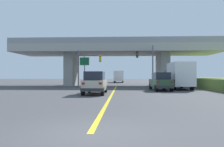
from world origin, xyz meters
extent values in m
plane|color=#424244|center=(0.00, 30.43, 0.00)|extent=(160.00, 160.00, 0.00)
cube|color=#A8A59E|center=(0.00, 30.43, 5.99)|extent=(33.39, 8.70, 1.21)
cube|color=#9A9891|center=(-7.68, 30.43, 2.69)|extent=(1.49, 5.22, 5.38)
cube|color=#9A9891|center=(7.68, 30.43, 2.69)|extent=(1.49, 5.22, 5.38)
cube|color=gray|center=(0.00, 26.23, 7.05)|extent=(33.39, 0.20, 0.90)
cube|color=gray|center=(0.00, 34.62, 7.05)|extent=(33.39, 0.20, 0.90)
cube|color=yellow|center=(0.00, 13.69, 0.00)|extent=(0.20, 27.38, 0.01)
cube|color=#B7B29E|center=(-1.53, 13.47, 0.81)|extent=(1.83, 4.54, 0.90)
cube|color=#1E232D|center=(-1.53, 13.13, 1.64)|extent=(1.61, 2.50, 0.76)
cube|color=#2D2D30|center=(-1.53, 11.24, 0.50)|extent=(1.87, 0.20, 0.28)
cube|color=red|center=(-2.21, 11.17, 1.03)|extent=(0.24, 0.06, 0.16)
cube|color=red|center=(-0.84, 11.17, 1.03)|extent=(0.24, 0.06, 0.16)
cylinder|color=black|center=(-2.34, 15.19, 0.36)|extent=(0.26, 0.72, 0.72)
cylinder|color=black|center=(-0.71, 15.19, 0.36)|extent=(0.26, 0.72, 0.72)
cylinder|color=black|center=(-2.34, 11.74, 0.36)|extent=(0.26, 0.72, 0.72)
cylinder|color=black|center=(-0.71, 11.74, 0.36)|extent=(0.26, 0.72, 0.72)
cube|color=#2D4C33|center=(5.22, 18.52, 0.81)|extent=(2.00, 4.65, 0.90)
cube|color=#1E232D|center=(5.23, 18.17, 1.64)|extent=(1.70, 2.58, 0.76)
cube|color=#2D2D30|center=(5.31, 16.28, 0.50)|extent=(1.86, 0.28, 0.28)
cube|color=red|center=(4.63, 16.18, 1.03)|extent=(0.24, 0.07, 0.16)
cube|color=red|center=(5.99, 16.24, 1.03)|extent=(0.24, 0.07, 0.16)
cylinder|color=black|center=(4.34, 20.23, 0.36)|extent=(0.29, 0.73, 0.72)
cylinder|color=black|center=(5.95, 20.29, 0.36)|extent=(0.29, 0.73, 0.72)
cylinder|color=black|center=(4.48, 16.74, 0.36)|extent=(0.29, 0.73, 0.72)
cylinder|color=black|center=(6.09, 16.81, 0.36)|extent=(0.29, 0.73, 0.72)
cube|color=navy|center=(7.84, 23.25, 1.40)|extent=(2.20, 2.00, 1.90)
cube|color=white|center=(7.84, 20.01, 1.83)|extent=(2.31, 4.48, 2.76)
cube|color=#195999|center=(7.84, 20.01, 1.14)|extent=(2.33, 4.39, 0.24)
cylinder|color=black|center=(6.84, 23.25, 0.45)|extent=(0.30, 0.90, 0.90)
cylinder|color=black|center=(8.84, 23.25, 0.45)|extent=(0.30, 0.90, 0.90)
cylinder|color=black|center=(6.84, 18.89, 0.45)|extent=(0.30, 0.90, 0.90)
cylinder|color=black|center=(8.84, 18.89, 0.45)|extent=(0.30, 0.90, 0.90)
cylinder|color=#56595E|center=(5.29, 24.99, 3.01)|extent=(0.18, 0.18, 6.02)
cylinder|color=#56595E|center=(4.18, 24.99, 5.21)|extent=(2.22, 0.12, 0.12)
cube|color=black|center=(3.07, 24.99, 4.73)|extent=(0.32, 0.26, 0.96)
sphere|color=red|center=(3.07, 24.84, 5.03)|extent=(0.16, 0.16, 0.16)
sphere|color=gold|center=(3.07, 24.84, 4.73)|extent=(0.16, 0.16, 0.16)
sphere|color=green|center=(3.07, 24.84, 4.43)|extent=(0.16, 0.16, 0.16)
cylinder|color=#56595E|center=(-5.29, 24.26, 2.64)|extent=(0.18, 0.18, 5.28)
cylinder|color=#56595E|center=(-3.74, 24.26, 4.57)|extent=(3.11, 0.12, 0.12)
cube|color=gold|center=(-2.18, 24.26, 4.09)|extent=(0.32, 0.26, 0.96)
sphere|color=red|center=(-2.18, 24.11, 4.39)|extent=(0.16, 0.16, 0.16)
sphere|color=gold|center=(-2.18, 24.11, 4.09)|extent=(0.16, 0.16, 0.16)
sphere|color=green|center=(-2.18, 24.11, 3.79)|extent=(0.16, 0.16, 0.16)
cylinder|color=slate|center=(-4.96, 27.42, 2.35)|extent=(0.14, 0.14, 4.71)
cube|color=#146638|center=(-4.96, 27.36, 3.92)|extent=(1.43, 0.08, 1.18)
cube|color=white|center=(-4.96, 27.36, 3.92)|extent=(1.51, 0.04, 1.26)
cube|color=navy|center=(0.07, 50.93, 1.40)|extent=(2.20, 2.00, 1.90)
cube|color=silver|center=(0.07, 47.30, 1.65)|extent=(2.31, 5.26, 2.41)
cube|color=#195999|center=(0.07, 47.30, 1.05)|extent=(2.33, 5.16, 0.24)
cylinder|color=black|center=(-0.93, 50.93, 0.45)|extent=(0.30, 0.90, 0.90)
cylinder|color=black|center=(1.07, 50.93, 0.45)|extent=(0.30, 0.90, 0.90)
cylinder|color=black|center=(-0.93, 45.98, 0.45)|extent=(0.30, 0.90, 0.90)
cylinder|color=black|center=(1.07, 45.98, 0.45)|extent=(0.30, 0.90, 0.90)
camera|label=1|loc=(0.90, -6.03, 1.63)|focal=34.61mm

